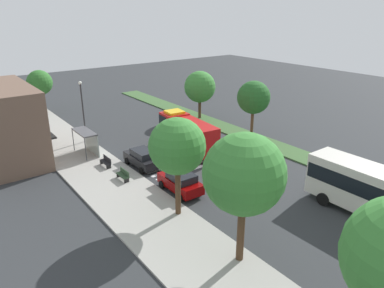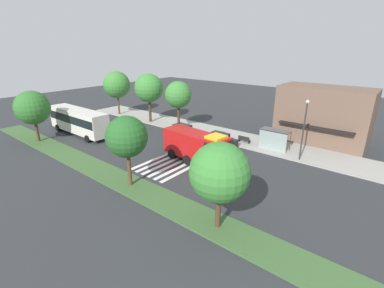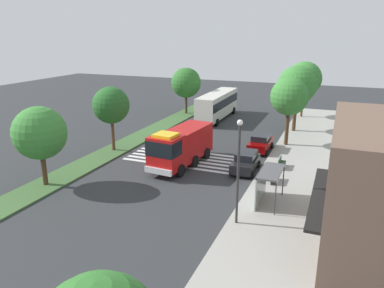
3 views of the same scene
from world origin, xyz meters
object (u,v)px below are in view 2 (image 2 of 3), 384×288
(transit_bus, at_px, (78,120))
(sidewalk_tree_far_west, at_px, (117,85))
(sidewalk_tree_west, at_px, (149,88))
(median_tree_center, at_px, (220,173))
(street_lamp, at_px, (304,126))
(bus_stop_shelter, at_px, (274,136))
(sidewalk_tree_center, at_px, (178,95))
(bench_west_of_shelter, at_px, (221,134))
(parked_car_west, at_px, (183,131))
(parked_car_mid, at_px, (220,140))
(median_tree_west, at_px, (127,137))
(median_tree_far_west, at_px, (32,108))
(bench_near_shelter, at_px, (244,139))
(fire_truck, at_px, (198,146))

(transit_bus, xyz_separation_m, sidewalk_tree_far_west, (-5.39, 10.98, 3.35))
(sidewalk_tree_west, height_order, median_tree_center, sidewalk_tree_west)
(transit_bus, distance_m, street_lamp, 30.25)
(bus_stop_shelter, xyz_separation_m, sidewalk_tree_center, (-15.02, -0.70, 3.47))
(transit_bus, distance_m, bench_west_of_shelter, 20.69)
(sidewalk_tree_far_west, bearing_deg, parked_car_west, -7.04)
(parked_car_mid, distance_m, median_tree_west, 14.62)
(sidewalk_tree_west, bearing_deg, median_tree_west, -47.34)
(sidewalk_tree_center, bearing_deg, transit_bus, -131.11)
(parked_car_mid, height_order, street_lamp, street_lamp)
(transit_bus, bearing_deg, parked_car_mid, -155.13)
(sidewalk_tree_far_west, distance_m, median_tree_far_west, 16.82)
(sidewalk_tree_west, bearing_deg, bench_near_shelter, 2.19)
(transit_bus, bearing_deg, sidewalk_tree_center, -131.44)
(fire_truck, xyz_separation_m, sidewalk_tree_far_west, (-25.10, 8.06, 3.54))
(transit_bus, relative_size, bus_stop_shelter, 3.35)
(bench_west_of_shelter, relative_size, sidewalk_tree_west, 0.20)
(median_tree_far_west, bearing_deg, transit_bus, 76.92)
(fire_truck, xyz_separation_m, median_tree_west, (-1.56, -8.21, 2.81))
(fire_truck, relative_size, bench_near_shelter, 5.30)
(median_tree_center, bearing_deg, sidewalk_tree_far_west, 153.96)
(bench_near_shelter, height_order, median_tree_west, median_tree_west)
(bench_west_of_shelter, bearing_deg, parked_car_west, -148.13)
(bench_west_of_shelter, bearing_deg, sidewalk_tree_center, -174.88)
(parked_car_mid, relative_size, transit_bus, 0.36)
(fire_truck, bearing_deg, street_lamp, 47.12)
(sidewalk_tree_center, xyz_separation_m, median_tree_west, (8.57, -16.27, -0.55))
(median_tree_far_west, bearing_deg, bus_stop_shelter, 33.30)
(parked_car_west, distance_m, median_tree_west, 15.70)
(fire_truck, distance_m, median_tree_west, 8.82)
(fire_truck, height_order, median_tree_far_west, median_tree_far_west)
(transit_bus, xyz_separation_m, bench_near_shelter, (20.61, 11.65, -1.59))
(fire_truck, distance_m, street_lamp, 11.68)
(parked_car_mid, xyz_separation_m, street_lamp, (9.61, 1.80, 3.21))
(parked_car_west, xyz_separation_m, sidewalk_tree_center, (-2.83, 2.20, 4.46))
(median_tree_west, bearing_deg, street_lamp, 57.49)
(bench_near_shelter, distance_m, sidewalk_tree_center, 12.03)
(sidewalk_tree_far_west, height_order, sidewalk_tree_west, sidewalk_tree_west)
(median_tree_west, bearing_deg, median_tree_far_west, -180.00)
(median_tree_far_west, xyz_separation_m, median_tree_center, (29.14, 0.00, -0.31))
(sidewalk_tree_far_west, bearing_deg, sidewalk_tree_west, 0.00)
(sidewalk_tree_west, xyz_separation_m, median_tree_far_west, (-4.40, -16.27, -1.04))
(transit_bus, height_order, median_tree_west, median_tree_west)
(bus_stop_shelter, height_order, sidewalk_tree_center, sidewalk_tree_center)
(bus_stop_shelter, xyz_separation_m, median_tree_west, (-6.45, -16.97, 2.92))
(transit_bus, bearing_deg, sidewalk_tree_west, -106.41)
(bus_stop_shelter, xyz_separation_m, sidewalk_tree_west, (-21.44, -0.70, 3.83))
(bench_near_shelter, bearing_deg, transit_bus, -150.52)
(fire_truck, relative_size, bench_west_of_shelter, 5.30)
(street_lamp, relative_size, sidewalk_tree_center, 0.94)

